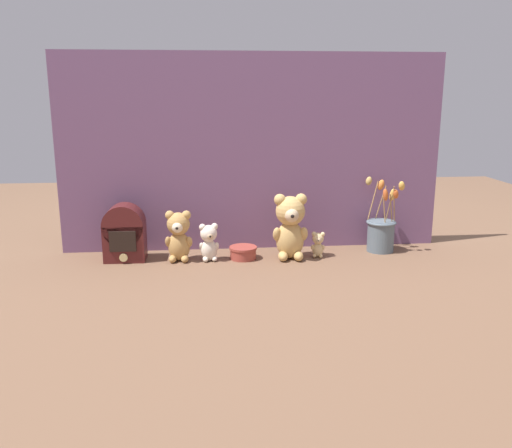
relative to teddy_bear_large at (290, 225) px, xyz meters
name	(u,v)px	position (x,y,z in m)	size (l,w,h in m)	color
ground_plane	(256,259)	(-0.13, 0.01, -0.14)	(4.00, 4.00, 0.00)	brown
backdrop_wall	(253,153)	(-0.13, 0.17, 0.26)	(1.56, 0.02, 0.80)	#704C70
teddy_bear_large	(290,225)	(0.00, 0.00, 0.00)	(0.14, 0.13, 0.26)	tan
teddy_bear_medium	(179,235)	(-0.43, 0.01, -0.03)	(0.11, 0.10, 0.20)	tan
teddy_bear_small	(209,241)	(-0.32, 0.01, -0.06)	(0.08, 0.07, 0.15)	beige
teddy_bear_tiny	(318,244)	(0.11, 0.01, -0.08)	(0.06, 0.05, 0.10)	#DBBC84
flower_vase	(381,231)	(0.39, 0.07, -0.05)	(0.14, 0.14, 0.30)	slate
vintage_radio	(124,233)	(-0.64, 0.04, -0.03)	(0.16, 0.11, 0.22)	#4C1919
decorative_tin_tall	(243,253)	(-0.18, 0.02, -0.11)	(0.11, 0.11, 0.05)	#993D33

